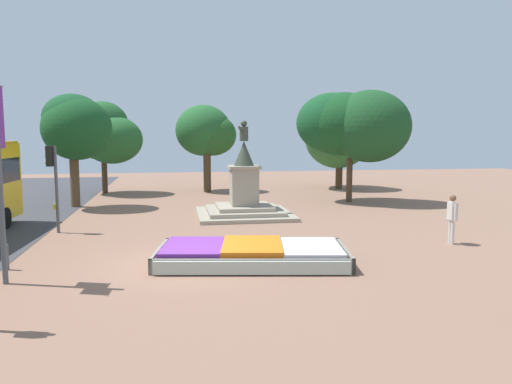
% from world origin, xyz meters
% --- Properties ---
extents(ground_plane, '(71.77, 71.77, 0.00)m').
position_xyz_m(ground_plane, '(0.00, 0.00, 0.00)').
color(ground_plane, '#8C6651').
extents(flower_planter, '(6.13, 3.78, 0.59)m').
position_xyz_m(flower_planter, '(1.94, -0.11, 0.27)').
color(flower_planter, '#38281C').
rests_on(flower_planter, ground_plane).
extents(statue_monument, '(4.42, 4.42, 4.52)m').
position_xyz_m(statue_monument, '(2.92, 8.57, 0.87)').
color(statue_monument, '#9F9480').
rests_on(statue_monument, ground_plane).
extents(traffic_light_mid_block, '(0.41, 0.28, 3.43)m').
position_xyz_m(traffic_light_mid_block, '(-5.01, 5.69, 2.37)').
color(traffic_light_mid_block, '#4C5156').
rests_on(traffic_light_mid_block, ground_plane).
extents(pedestrian_crossing_plaza, '(0.25, 0.57, 1.76)m').
position_xyz_m(pedestrian_crossing_plaza, '(9.34, 1.32, 1.02)').
color(pedestrian_crossing_plaza, beige).
rests_on(pedestrian_crossing_plaza, ground_plane).
extents(kerb_bollard_mid_b, '(0.13, 0.13, 0.78)m').
position_xyz_m(kerb_bollard_mid_b, '(-5.14, 0.25, 0.41)').
color(kerb_bollard_mid_b, '#4C5156').
rests_on(kerb_bollard_mid_b, ground_plane).
extents(park_tree_far_left, '(4.64, 5.10, 5.79)m').
position_xyz_m(park_tree_far_left, '(10.88, 19.32, 3.76)').
color(park_tree_far_left, '#4C3823').
rests_on(park_tree_far_left, ground_plane).
extents(park_tree_behind_statue, '(4.05, 3.64, 5.81)m').
position_xyz_m(park_tree_behind_statue, '(1.85, 19.00, 3.97)').
color(park_tree_behind_statue, '#4C3823').
rests_on(park_tree_behind_statue, ground_plane).
extents(park_tree_far_right, '(3.55, 3.41, 5.95)m').
position_xyz_m(park_tree_far_right, '(-5.35, 12.41, 4.33)').
color(park_tree_far_right, brown).
rests_on(park_tree_far_right, ground_plane).
extents(park_tree_street_side, '(6.20, 5.00, 6.29)m').
position_xyz_m(park_tree_street_side, '(9.51, 12.31, 4.39)').
color(park_tree_street_side, '#4C3823').
rests_on(park_tree_street_side, ground_plane).
extents(park_tree_distant, '(4.43, 4.29, 5.96)m').
position_xyz_m(park_tree_distant, '(-4.62, 18.61, 3.74)').
color(park_tree_distant, '#4C3823').
rests_on(park_tree_distant, ground_plane).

